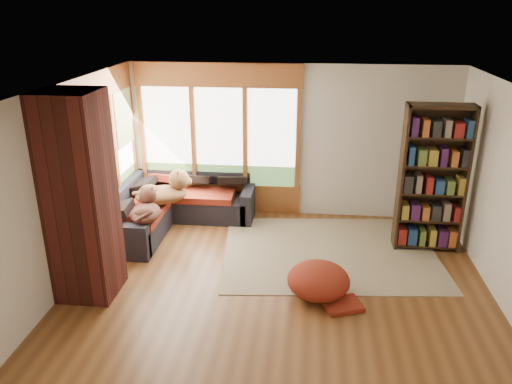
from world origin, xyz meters
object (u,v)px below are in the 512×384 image
(sectional_sofa, at_px, (168,210))
(area_rug, at_px, (329,252))
(bookshelf, at_px, (432,179))
(dog_brindle, at_px, (146,204))
(brick_chimney, at_px, (80,198))
(pouf, at_px, (318,280))
(dog_tan, at_px, (165,186))

(sectional_sofa, bearing_deg, area_rug, -13.21)
(bookshelf, distance_m, dog_brindle, 4.22)
(area_rug, bearing_deg, dog_brindle, -176.77)
(brick_chimney, xyz_separation_m, dog_brindle, (0.37, 1.26, -0.57))
(area_rug, bearing_deg, bookshelf, 12.56)
(pouf, bearing_deg, sectional_sofa, 143.36)
(area_rug, xyz_separation_m, dog_tan, (-2.63, 0.50, 0.77))
(sectional_sofa, distance_m, bookshelf, 4.18)
(brick_chimney, height_order, dog_tan, brick_chimney)
(brick_chimney, height_order, pouf, brick_chimney)
(area_rug, relative_size, bookshelf, 1.43)
(dog_tan, bearing_deg, area_rug, -34.16)
(bookshelf, distance_m, dog_tan, 4.08)
(dog_brindle, bearing_deg, dog_tan, -18.05)
(bookshelf, distance_m, pouf, 2.39)
(pouf, distance_m, dog_tan, 3.02)
(brick_chimney, distance_m, area_rug, 3.64)
(sectional_sofa, bearing_deg, dog_brindle, -95.53)
(sectional_sofa, relative_size, pouf, 2.75)
(sectional_sofa, xyz_separation_m, area_rug, (2.65, -0.64, -0.30))
(area_rug, distance_m, dog_brindle, 2.83)
(sectional_sofa, xyz_separation_m, bookshelf, (4.09, -0.32, 0.80))
(area_rug, height_order, pouf, pouf)
(bookshelf, xyz_separation_m, pouf, (-1.62, -1.52, -0.88))
(area_rug, relative_size, pouf, 3.94)
(area_rug, bearing_deg, dog_tan, 169.25)
(dog_tan, relative_size, dog_brindle, 1.29)
(dog_tan, bearing_deg, dog_brindle, -122.98)
(brick_chimney, xyz_separation_m, bookshelf, (4.54, 1.73, -0.20))
(brick_chimney, xyz_separation_m, dog_tan, (0.48, 1.91, -0.52))
(sectional_sofa, distance_m, pouf, 3.08)
(sectional_sofa, bearing_deg, brick_chimney, -102.01)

